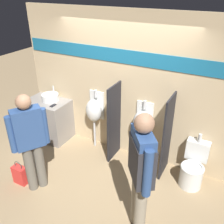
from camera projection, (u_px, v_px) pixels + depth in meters
ground_plane at (108, 165)px, 4.69m from camera, size 16.00×16.00×0.00m
display_wall at (123, 87)px, 4.52m from camera, size 4.15×0.07×2.70m
sink_counter at (49, 119)px, 5.36m from camera, size 0.88×0.59×0.87m
sink_basin at (50, 97)px, 5.15m from camera, size 0.35×0.35×0.28m
cell_phone at (53, 105)px, 4.95m from camera, size 0.07×0.14×0.01m
divider_near_counter at (114, 123)px, 4.61m from camera, size 0.03×0.49×1.49m
divider_mid at (167, 137)px, 4.19m from camera, size 0.03×0.49×1.49m
urinal_near_counter at (94, 110)px, 4.88m from camera, size 0.33×0.27×1.23m
urinal_far at (142, 123)px, 4.46m from camera, size 0.33×0.27×1.23m
toilet at (193, 168)px, 4.16m from camera, size 0.39×0.55×0.88m
person_in_vest at (141, 168)px, 3.06m from camera, size 0.47×0.52×1.79m
person_with_lanyard at (30, 140)px, 3.78m from camera, size 0.38×0.52×1.68m
shopping_bag at (20, 175)px, 4.21m from camera, size 0.25×0.13×0.45m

